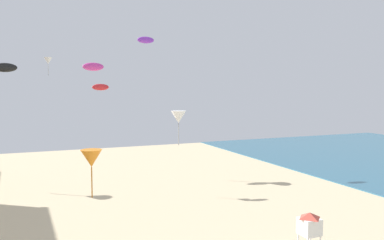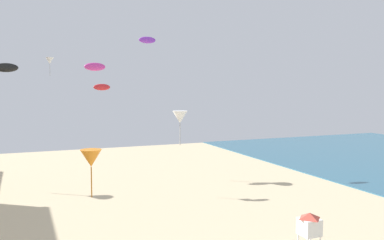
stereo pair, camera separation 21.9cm
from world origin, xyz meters
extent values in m
cube|color=white|center=(8.79, 11.60, 1.70)|extent=(1.10, 1.10, 1.00)
pyramid|color=#D14C3D|center=(8.79, 11.60, 2.38)|extent=(1.10, 1.10, 0.35)
cone|color=orange|center=(-3.36, 15.15, 6.06)|extent=(1.19, 1.19, 0.97)
cylinder|color=#A75C15|center=(-3.36, 15.15, 4.71)|extent=(0.06, 0.06, 1.73)
ellipsoid|color=red|center=(0.39, 32.23, 9.98)|extent=(1.60, 0.45, 0.62)
cone|color=white|center=(-4.09, 35.39, 12.58)|extent=(0.80, 0.80, 0.66)
cylinder|color=#A4A4A4|center=(-4.09, 35.39, 11.67)|extent=(0.04, 0.04, 1.17)
ellipsoid|color=#DB3D9E|center=(1.01, 39.72, 12.27)|extent=(2.36, 0.66, 0.92)
ellipsoid|color=purple|center=(6.82, 38.58, 15.38)|extent=(1.98, 0.55, 0.77)
ellipsoid|color=black|center=(-7.79, 25.18, 11.40)|extent=(1.71, 0.47, 0.66)
cone|color=white|center=(9.15, 34.18, 6.74)|extent=(1.66, 1.66, 1.36)
cylinder|color=#A4A4A4|center=(9.15, 34.18, 4.85)|extent=(0.09, 0.09, 2.41)
camera|label=1|loc=(-7.10, -7.99, 9.99)|focal=38.97mm
camera|label=2|loc=(-6.89, -8.07, 9.99)|focal=38.97mm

